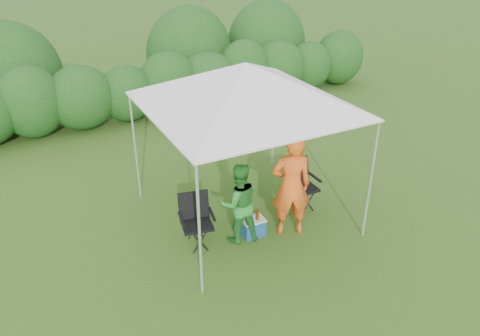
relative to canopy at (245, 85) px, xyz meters
name	(u,v)px	position (x,y,z in m)	size (l,w,h in m)	color
ground	(258,228)	(0.00, -0.50, -2.46)	(70.00, 70.00, 0.00)	#385B1C
hedge	(149,87)	(0.03, 5.50, -1.64)	(14.39, 1.53, 1.80)	#20511A
canopy	(245,85)	(0.00, 0.00, 0.00)	(3.10, 3.10, 2.83)	silver
chair_right	(300,181)	(1.07, -0.18, -1.94)	(0.57, 0.52, 0.91)	black
chair_left	(196,217)	(-1.09, -0.35, -1.96)	(0.62, 0.58, 0.89)	black
man	(291,186)	(0.43, -0.82, -1.55)	(0.67, 0.44, 1.83)	#FF601C
woman	(239,203)	(-0.43, -0.60, -1.76)	(0.68, 0.53, 1.41)	#2B852F
cooler	(253,227)	(-0.17, -0.63, -2.30)	(0.39, 0.29, 0.33)	#1D4D88
bottle	(258,214)	(-0.11, -0.67, -2.02)	(0.06, 0.06, 0.23)	#592D0C
lawn_toy	(323,117)	(3.97, 2.96, -2.32)	(0.59, 0.49, 0.30)	yellow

